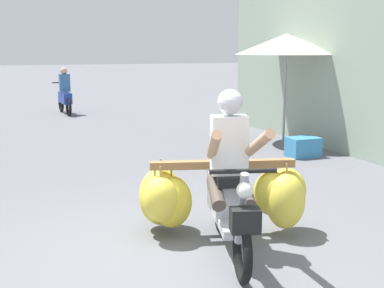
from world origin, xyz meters
name	(u,v)px	position (x,y,z in m)	size (l,w,h in m)	color
ground_plane	(184,268)	(0.00, 0.00, 0.00)	(120.00, 120.00, 0.00)	slate
motorbike_main_loaded	(218,193)	(0.57, 0.54, 0.49)	(1.82, 2.03, 1.58)	black
motorbike_distant_ahead_left	(65,95)	(0.43, 11.42, 0.57)	(0.50, 1.62, 1.40)	black
market_umbrella_near_shop	(286,44)	(4.10, 5.04, 2.04)	(2.11, 2.11, 2.25)	#99999E
produce_crate	(303,147)	(3.68, 3.67, 0.18)	(0.56, 0.40, 0.36)	teal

